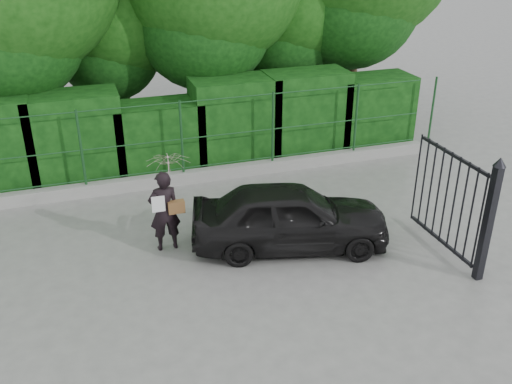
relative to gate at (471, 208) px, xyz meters
name	(u,v)px	position (x,y,z in m)	size (l,w,h in m)	color
ground	(214,288)	(-4.60, 0.72, -1.19)	(80.00, 80.00, 0.00)	gray
kerb	(168,180)	(-4.60, 5.22, -1.04)	(14.00, 0.25, 0.30)	#9E9E99
fence	(174,138)	(-4.38, 5.22, 0.01)	(14.13, 0.06, 1.80)	#19461F
hedge	(155,131)	(-4.67, 6.22, -0.12)	(14.20, 1.20, 2.26)	black
gate	(471,208)	(0.00, 0.00, 0.00)	(0.22, 2.33, 2.36)	black
woman	(167,190)	(-5.06, 2.36, 0.06)	(0.87, 0.85, 1.94)	black
car	(290,216)	(-2.82, 1.66, -0.53)	(1.54, 3.83, 1.30)	black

